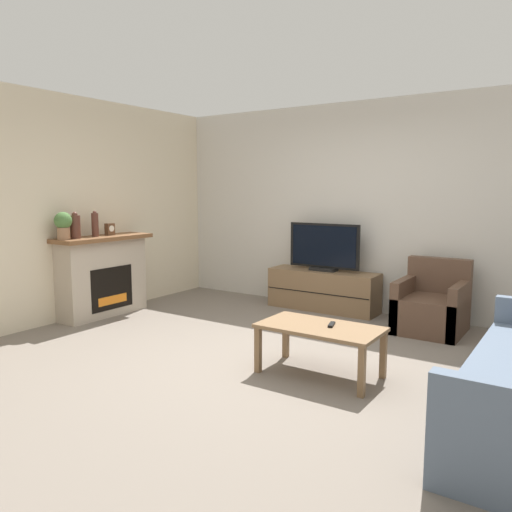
{
  "coord_description": "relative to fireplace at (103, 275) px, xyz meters",
  "views": [
    {
      "loc": [
        2.39,
        -3.84,
        1.58
      ],
      "look_at": [
        -0.65,
        0.71,
        0.85
      ],
      "focal_mm": 35.0,
      "sensor_mm": 36.0,
      "label": 1
    }
  ],
  "objects": [
    {
      "name": "wall_left",
      "position": [
        -0.2,
        -0.22,
        0.84
      ],
      "size": [
        0.06,
        12.0,
        2.7
      ],
      "color": "beige",
      "rests_on": "ground"
    },
    {
      "name": "ground_plane",
      "position": [
        2.64,
        -0.22,
        -0.51
      ],
      "size": [
        24.0,
        24.0,
        0.0
      ],
      "primitive_type": "plane",
      "color": "slate"
    },
    {
      "name": "wall_back",
      "position": [
        2.64,
        2.09,
        0.84
      ],
      "size": [
        12.0,
        0.06,
        2.7
      ],
      "color": "beige",
      "rests_on": "ground"
    },
    {
      "name": "remote",
      "position": [
        3.28,
        -0.28,
        -0.07
      ],
      "size": [
        0.08,
        0.16,
        0.02
      ],
      "rotation": [
        0.0,
        0.0,
        0.26
      ],
      "color": "black",
      "rests_on": "coffee_table"
    },
    {
      "name": "mantel_vase_centre_left",
      "position": [
        0.02,
        -0.09,
        0.64
      ],
      "size": [
        0.08,
        0.08,
        0.32
      ],
      "color": "#512D23",
      "rests_on": "fireplace"
    },
    {
      "name": "armchair",
      "position": [
        3.65,
        1.56,
        -0.24
      ],
      "size": [
        0.7,
        0.76,
        0.8
      ],
      "color": "brown",
      "rests_on": "ground"
    },
    {
      "name": "mantel_vase_left",
      "position": [
        0.02,
        -0.38,
        0.64
      ],
      "size": [
        0.12,
        0.12,
        0.31
      ],
      "color": "#512D23",
      "rests_on": "fireplace"
    },
    {
      "name": "tv_stand",
      "position": [
        2.18,
        1.81,
        -0.25
      ],
      "size": [
        1.46,
        0.43,
        0.52
      ],
      "color": "brown",
      "rests_on": "ground"
    },
    {
      "name": "coffee_table",
      "position": [
        3.2,
        -0.34,
        -0.14
      ],
      "size": [
        1.03,
        0.56,
        0.43
      ],
      "color": "brown",
      "rests_on": "ground"
    },
    {
      "name": "potted_plant",
      "position": [
        0.02,
        -0.54,
        0.67
      ],
      "size": [
        0.2,
        0.2,
        0.32
      ],
      "color": "#936B4C",
      "rests_on": "fireplace"
    },
    {
      "name": "tv",
      "position": [
        2.18,
        1.81,
        0.3
      ],
      "size": [
        0.99,
        0.18,
        0.62
      ],
      "color": "black",
      "rests_on": "tv_stand"
    },
    {
      "name": "fireplace",
      "position": [
        0.0,
        0.0,
        0.0
      ],
      "size": [
        0.46,
        1.27,
        1.01
      ],
      "color": "#B7A893",
      "rests_on": "ground"
    },
    {
      "name": "mantel_clock",
      "position": [
        0.02,
        0.13,
        0.57
      ],
      "size": [
        0.08,
        0.11,
        0.15
      ],
      "color": "brown",
      "rests_on": "fireplace"
    }
  ]
}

